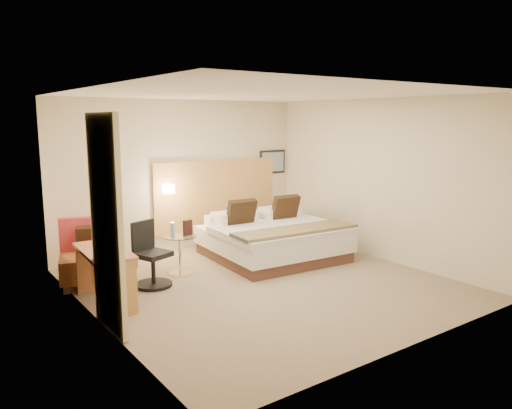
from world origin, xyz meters
TOP-DOWN VIEW (x-y plane):
  - floor at (0.00, 0.00)m, footprint 4.80×5.00m
  - ceiling at (0.00, 0.00)m, footprint 4.80×5.00m
  - wall_back at (0.00, 2.51)m, footprint 4.80×0.02m
  - wall_front at (0.00, -2.51)m, footprint 4.80×0.02m
  - wall_left at (-2.41, 0.00)m, footprint 0.02×5.00m
  - wall_right at (2.41, 0.00)m, footprint 0.02×5.00m
  - headboard_panel at (0.70, 2.47)m, footprint 2.60×0.04m
  - art_frame at (2.02, 2.48)m, footprint 0.62×0.03m
  - art_canvas at (2.02, 2.46)m, footprint 0.54×0.01m
  - lamp_arm at (-0.35, 2.42)m, footprint 0.02×0.12m
  - lamp_shade at (-0.35, 2.36)m, footprint 0.15×0.15m
  - curtain at (-2.36, -0.25)m, footprint 0.06×0.90m
  - bottle_a at (-0.87, 1.17)m, footprint 0.07×0.07m
  - menu_folder at (-0.65, 1.11)m, footprint 0.14×0.07m
  - bed at (0.94, 1.06)m, footprint 2.21×2.17m
  - lounge_chair at (-2.00, 1.52)m, footprint 1.07×0.99m
  - side_table at (-0.78, 1.15)m, footprint 0.59×0.59m
  - desk at (-2.11, 0.56)m, footprint 0.61×1.19m
  - desk_chair at (-1.37, 0.88)m, footprint 0.67×0.67m

SIDE VIEW (x-z plane):
  - floor at x=0.00m, z-range -0.02..0.00m
  - bed at x=0.94m, z-range -0.18..0.84m
  - side_table at x=-0.78m, z-range 0.03..0.63m
  - lounge_chair at x=-2.00m, z-range -0.09..0.84m
  - desk_chair at x=-1.37m, z-range -0.08..0.84m
  - desk at x=-2.11m, z-range 0.21..0.93m
  - bottle_a at x=-0.87m, z-range 0.60..0.82m
  - menu_folder at x=-0.65m, z-range 0.60..0.84m
  - headboard_panel at x=0.70m, z-range 0.30..1.60m
  - lamp_arm at x=-0.35m, z-range 1.14..1.16m
  - lamp_shade at x=-0.35m, z-range 1.07..1.22m
  - curtain at x=-2.36m, z-range 0.01..2.43m
  - wall_back at x=0.00m, z-range 0.00..2.70m
  - wall_front at x=0.00m, z-range 0.00..2.70m
  - wall_left at x=-2.41m, z-range 0.00..2.70m
  - wall_right at x=2.41m, z-range 0.00..2.70m
  - art_frame at x=2.02m, z-range 1.27..1.73m
  - art_canvas at x=2.02m, z-range 1.30..1.70m
  - ceiling at x=0.00m, z-range 2.70..2.72m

